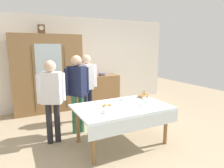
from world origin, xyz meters
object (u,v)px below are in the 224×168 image
object	(u,v)px
spoon_mid_right	(127,110)
pastry_plate	(107,106)
wall_cabinet	(48,74)
tea_cup_mid_right	(104,112)
spoon_back_edge	(134,100)
dining_table	(123,111)
tea_cup_far_left	(142,104)
book_stack	(102,75)
bread_basket	(143,96)
tea_cup_center	(144,99)
tea_cup_far_right	(146,102)
mantel_clock	(41,29)
tea_cup_mid_left	(122,99)
bookshelf_low	(102,90)
person_behind_table_left	(52,94)
person_beside_shelf	(87,81)
person_behind_table_right	(77,87)

from	to	relation	value
spoon_mid_right	pastry_plate	bearing A→B (deg)	125.58
wall_cabinet	tea_cup_mid_right	bearing A→B (deg)	-81.23
pastry_plate	spoon_back_edge	bearing A→B (deg)	10.80
dining_table	tea_cup_far_left	xyz separation A→B (m)	(0.34, -0.13, 0.12)
dining_table	book_stack	distance (m)	2.76
spoon_mid_right	dining_table	bearing A→B (deg)	80.09
pastry_plate	bread_basket	bearing A→B (deg)	14.48
tea_cup_center	tea_cup_far_right	world-z (taller)	same
book_stack	spoon_back_edge	distance (m)	2.44
mantel_clock	tea_cup_mid_right	bearing A→B (deg)	-79.11
wall_cabinet	bread_basket	distance (m)	2.77
tea_cup_mid_left	bread_basket	distance (m)	0.52
mantel_clock	bookshelf_low	size ratio (longest dim) A/B	0.21
wall_cabinet	book_stack	size ratio (longest dim) A/B	10.60
tea_cup_center	person_behind_table_left	distance (m)	1.85
bread_basket	spoon_back_edge	xyz separation A→B (m)	(-0.31, -0.13, -0.03)
wall_cabinet	spoon_mid_right	world-z (taller)	wall_cabinet
tea_cup_center	mantel_clock	bearing A→B (deg)	123.89
tea_cup_mid_right	tea_cup_far_right	xyz separation A→B (m)	(0.97, 0.16, 0.00)
tea_cup_center	person_beside_shelf	xyz separation A→B (m)	(-0.79, 1.31, 0.23)
tea_cup_center	bread_basket	bearing A→B (deg)	61.57
spoon_mid_right	tea_cup_far_right	bearing A→B (deg)	18.63
person_behind_table_right	person_behind_table_left	size ratio (longest dim) A/B	1.04
bookshelf_low	tea_cup_mid_left	xyz separation A→B (m)	(-0.56, -2.28, 0.31)
wall_cabinet	tea_cup_far_left	xyz separation A→B (m)	(1.24, -2.72, -0.31)
person_behind_table_right	mantel_clock	bearing A→B (deg)	103.28
book_stack	tea_cup_mid_right	distance (m)	3.10
dining_table	person_behind_table_left	size ratio (longest dim) A/B	1.10
tea_cup_far_right	person_behind_table_right	size ratio (longest dim) A/B	0.08
tea_cup_far_right	bread_basket	world-z (taller)	bread_basket
pastry_plate	person_behind_table_right	world-z (taller)	person_behind_table_right
bookshelf_low	tea_cup_far_left	distance (m)	2.82
bread_basket	book_stack	bearing A→B (deg)	89.19
mantel_clock	person_behind_table_left	size ratio (longest dim) A/B	0.15
spoon_back_edge	person_behind_table_right	size ratio (longest dim) A/B	0.07
tea_cup_far_left	person_behind_table_right	bearing A→B (deg)	133.55
tea_cup_mid_left	person_behind_table_right	size ratio (longest dim) A/B	0.08
mantel_clock	tea_cup_far_left	distance (m)	3.39
dining_table	tea_cup_far_right	bearing A→B (deg)	-4.47
dining_table	tea_cup_center	world-z (taller)	tea_cup_center
tea_cup_mid_left	spoon_mid_right	size ratio (longest dim) A/B	1.09
dining_table	pastry_plate	world-z (taller)	pastry_plate
tea_cup_mid_left	spoon_back_edge	xyz separation A→B (m)	(0.21, -0.12, -0.02)
person_behind_table_left	tea_cup_far_left	bearing A→B (deg)	-27.10
mantel_clock	pastry_plate	world-z (taller)	mantel_clock
tea_cup_mid_left	person_beside_shelf	size ratio (longest dim) A/B	0.08
tea_cup_mid_right	spoon_mid_right	size ratio (longest dim) A/B	1.09
dining_table	person_behind_table_right	world-z (taller)	person_behind_table_right
tea_cup_far_right	pastry_plate	xyz separation A→B (m)	(-0.78, 0.15, -0.02)
tea_cup_mid_left	spoon_mid_right	world-z (taller)	tea_cup_mid_left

